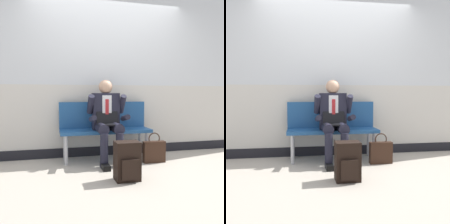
# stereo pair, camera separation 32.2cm
# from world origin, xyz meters

# --- Properties ---
(ground_plane) EXTENTS (18.00, 18.00, 0.00)m
(ground_plane) POSITION_xyz_m (0.00, 0.00, 0.00)
(ground_plane) COLOR #B2A899
(station_wall) EXTENTS (6.49, 0.14, 2.92)m
(station_wall) POSITION_xyz_m (0.00, 0.60, 1.45)
(station_wall) COLOR silver
(station_wall) RESTS_ON ground
(bench_with_person) EXTENTS (1.37, 0.42, 0.89)m
(bench_with_person) POSITION_xyz_m (-0.10, 0.32, 0.52)
(bench_with_person) COLOR navy
(bench_with_person) RESTS_ON ground
(person_seated) EXTENTS (0.57, 0.70, 1.22)m
(person_seated) POSITION_xyz_m (-0.10, 0.12, 0.65)
(person_seated) COLOR #1E1E2D
(person_seated) RESTS_ON ground
(backpack) EXTENTS (0.29, 0.24, 0.46)m
(backpack) POSITION_xyz_m (-0.05, -0.70, 0.22)
(backpack) COLOR black
(backpack) RESTS_ON ground
(handbag) EXTENTS (0.33, 0.10, 0.45)m
(handbag) POSITION_xyz_m (0.56, -0.07, 0.17)
(handbag) COLOR #331E14
(handbag) RESTS_ON ground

